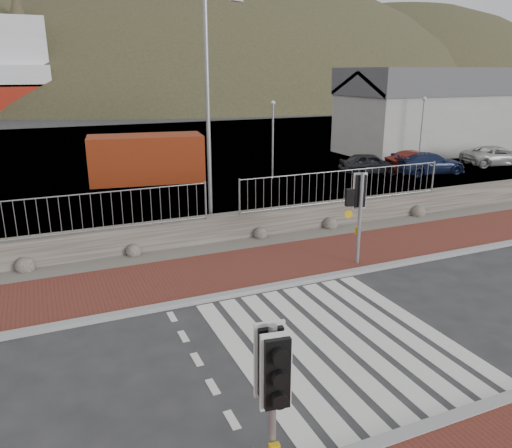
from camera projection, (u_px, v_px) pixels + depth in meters
name	position (u px, v px, depth m)	size (l,w,h in m)	color
ground	(336.00, 341.00, 10.83)	(220.00, 220.00, 0.00)	#28282B
sidewalk_far	(254.00, 267.00, 14.76)	(40.00, 3.00, 0.08)	maroon
kerb_near	(435.00, 425.00, 8.19)	(40.00, 0.25, 0.12)	gray
kerb_far	(276.00, 286.00, 13.44)	(40.00, 0.25, 0.12)	gray
zebra_crossing	(336.00, 340.00, 10.83)	(4.62, 5.60, 0.01)	silver
gravel_strip	(230.00, 247.00, 16.51)	(40.00, 1.50, 0.06)	#59544C
stone_wall	(222.00, 228.00, 17.09)	(40.00, 0.60, 0.90)	#4A443D
railing	(223.00, 190.00, 16.55)	(18.07, 0.07, 1.22)	gray
quay	(123.00, 153.00, 35.26)	(120.00, 40.00, 0.50)	#4C4C4F
water	(79.00, 115.00, 65.92)	(220.00, 50.00, 0.05)	#3F4C54
harbor_building	(428.00, 110.00, 35.03)	(12.20, 6.20, 5.80)	#9E9E99
hills_backdrop	(117.00, 224.00, 97.19)	(254.00, 90.00, 100.00)	#2E301C
traffic_signal_near	(272.00, 381.00, 6.11)	(0.42, 0.29, 2.73)	gray
traffic_signal_far	(360.00, 199.00, 14.42)	(0.69, 0.35, 2.82)	gray
streetlight	(211.00, 105.00, 16.64)	(1.60, 0.82, 7.99)	gray
shipping_container	(146.00, 158.00, 26.08)	(5.80, 2.42, 2.42)	maroon
car_a	(370.00, 164.00, 28.13)	(1.38, 3.44, 1.17)	black
car_b	(418.00, 162.00, 28.53)	(1.28, 3.67, 1.21)	#50100B
car_c	(429.00, 163.00, 28.12)	(1.70, 4.19, 1.21)	#131D3D
car_d	(497.00, 156.00, 30.71)	(1.94, 4.22, 1.17)	#A7A7A7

